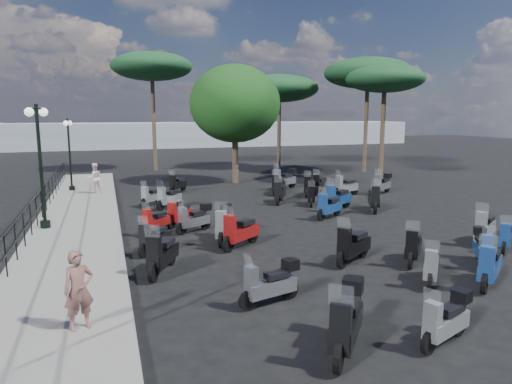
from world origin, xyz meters
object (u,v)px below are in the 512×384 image
object	(u,v)px
scooter_31	(278,185)
scooter_21	(338,199)
scooter_7	(353,246)
scooter_13	(489,267)
scooter_16	(311,196)
scooter_9	(240,232)
scooter_22	(318,185)
scooter_3	(194,219)
scooter_6	(270,284)
scooter_0	(346,322)
scooter_19	(431,267)
pine_3	(385,80)
scooter_27	(374,199)
scooter_15	(329,207)
scooter_14	(413,247)
scooter_4	(151,197)
scooter_5	(177,184)
lamp_post_2	(69,150)
scooter_20	(505,238)
scooter_32	(155,222)
scooter_10	(179,215)
scooter_25	(483,248)
scooter_23	(285,179)
scooter_2	(154,239)
pedestrian_far	(95,178)
scooter_30	(310,187)
scooter_28	(382,184)
lamp_post_1	(40,158)
scooter_17	(280,193)
pine_2	(152,67)
scooter_8	(224,225)
pine_1	(368,73)
scooter_11	(169,198)
broadleaf_tree	(235,104)
scooter_1	(162,255)
scooter_26	(484,228)
scooter_12	(446,321)
pine_0	(279,89)

from	to	relation	value
scooter_31	scooter_21	bearing A→B (deg)	140.53
scooter_7	scooter_13	size ratio (longest dim) A/B	1.03
scooter_16	scooter_31	size ratio (longest dim) A/B	1.00
scooter_9	scooter_22	distance (m)	10.34
scooter_3	scooter_6	distance (m)	6.66
scooter_0	scooter_19	world-z (taller)	scooter_0
scooter_6	pine_3	world-z (taller)	pine_3
scooter_27	scooter_15	bearing A→B (deg)	42.57
scooter_14	scooter_4	bearing A→B (deg)	-17.17
scooter_14	scooter_5	bearing A→B (deg)	-29.16
lamp_post_2	scooter_21	xyz separation A→B (m)	(11.13, -8.26, -1.76)
scooter_16	scooter_20	xyz separation A→B (m)	(2.57, -8.23, -0.00)
scooter_32	pine_3	distance (m)	17.21
scooter_10	scooter_25	bearing A→B (deg)	178.67
scooter_3	scooter_25	bearing A→B (deg)	-160.60
scooter_23	scooter_2	bearing A→B (deg)	113.78
pedestrian_far	scooter_30	world-z (taller)	pedestrian_far
scooter_27	scooter_28	size ratio (longest dim) A/B	1.12
lamp_post_1	scooter_28	distance (m)	16.08
scooter_7	scooter_14	world-z (taller)	scooter_7
scooter_13	scooter_25	distance (m)	1.66
pedestrian_far	scooter_17	bearing A→B (deg)	131.83
scooter_5	pine_2	distance (m)	12.12
scooter_7	scooter_15	bearing A→B (deg)	-53.29
scooter_9	scooter_5	bearing A→B (deg)	-35.36
scooter_31	scooter_23	bearing A→B (deg)	-85.30
scooter_3	scooter_8	distance (m)	1.69
scooter_15	pine_1	distance (m)	16.75
scooter_17	scooter_11	bearing A→B (deg)	24.78
broadleaf_tree	pine_3	size ratio (longest dim) A/B	1.01
pedestrian_far	scooter_10	bearing A→B (deg)	94.08
scooter_23	scooter_0	bearing A→B (deg)	135.29
scooter_0	scooter_15	xyz separation A→B (m)	(4.49, 9.34, -0.09)
scooter_28	scooter_32	size ratio (longest dim) A/B	1.25
scooter_6	lamp_post_1	bearing A→B (deg)	17.44
scooter_25	scooter_31	distance (m)	12.26
scooter_19	scooter_9	bearing A→B (deg)	-9.61
scooter_7	pine_1	world-z (taller)	pine_1
pedestrian_far	scooter_28	distance (m)	14.69
lamp_post_2	scooter_32	world-z (taller)	lamp_post_2
lamp_post_2	scooter_31	world-z (taller)	lamp_post_2
scooter_30	scooter_4	bearing A→B (deg)	37.47
scooter_23	pine_1	distance (m)	11.64
scooter_1	scooter_28	distance (m)	15.01
scooter_3	scooter_26	world-z (taller)	scooter_26
scooter_5	scooter_14	xyz separation A→B (m)	(4.45, -13.57, 0.02)
scooter_12	pine_0	bearing A→B (deg)	-36.27
scooter_15	scooter_19	xyz separation A→B (m)	(-0.90, -7.09, -0.04)
scooter_9	scooter_32	distance (m)	3.41
scooter_25	scooter_32	world-z (taller)	scooter_25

